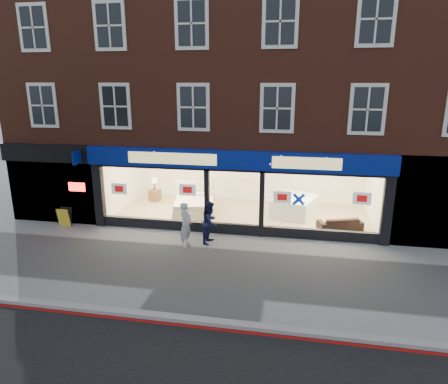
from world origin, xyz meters
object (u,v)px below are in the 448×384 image
(sofa, at_px, (340,223))
(pedestrian_grey, at_px, (186,225))
(mattress_stack, at_px, (295,206))
(a_board, at_px, (65,217))
(pedestrian_blue, at_px, (210,222))
(display_bed, at_px, (194,205))

(sofa, height_order, pedestrian_grey, pedestrian_grey)
(mattress_stack, xyz_separation_m, a_board, (-9.18, -2.84, -0.11))
(mattress_stack, relative_size, pedestrian_blue, 1.54)
(display_bed, relative_size, pedestrian_grey, 1.49)
(display_bed, relative_size, a_board, 3.15)
(display_bed, height_order, sofa, display_bed)
(sofa, xyz_separation_m, pedestrian_blue, (-4.76, -1.95, 0.43))
(display_bed, distance_m, pedestrian_blue, 3.28)
(a_board, bearing_deg, sofa, 5.72)
(display_bed, height_order, mattress_stack, display_bed)
(pedestrian_blue, bearing_deg, sofa, -58.26)
(sofa, distance_m, pedestrian_blue, 5.16)
(pedestrian_grey, xyz_separation_m, pedestrian_blue, (0.77, 0.52, -0.03))
(display_bed, bearing_deg, mattress_stack, -5.02)
(pedestrian_grey, bearing_deg, pedestrian_blue, -42.86)
(pedestrian_grey, relative_size, pedestrian_blue, 1.04)
(mattress_stack, distance_m, a_board, 9.61)
(sofa, height_order, a_board, a_board)
(mattress_stack, relative_size, pedestrian_grey, 1.48)
(pedestrian_grey, distance_m, pedestrian_blue, 0.93)
(sofa, bearing_deg, mattress_stack, -57.66)
(pedestrian_grey, bearing_deg, display_bed, 22.68)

